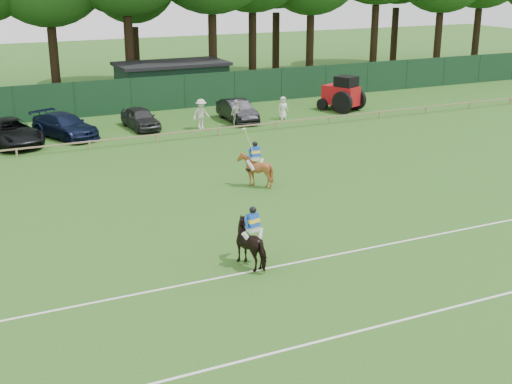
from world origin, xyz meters
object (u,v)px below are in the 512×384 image
sedan_navy (65,126)px  hatch_grey (140,118)px  horse_chestnut (255,170)px  utility_shed (172,82)px  suv_black (10,132)px  horse_dark (253,244)px  tractor (343,94)px  estate_black (237,111)px  spectator_right (283,108)px  spectator_left (201,114)px  spectator_mid (236,113)px

sedan_navy → hatch_grey: (4.86, 0.44, -0.04)m
horse_chestnut → utility_shed: size_ratio=0.19×
suv_black → sedan_navy: bearing=-7.0°
horse_chestnut → suv_black: 16.43m
horse_dark → tractor: 27.88m
estate_black → tractor: size_ratio=1.24×
horse_dark → utility_shed: size_ratio=0.22×
suv_black → utility_shed: utility_shed is taller
horse_dark → utility_shed: (7.26, 30.50, 0.74)m
horse_chestnut → utility_shed: (3.34, 22.29, 0.73)m
suv_black → hatch_grey: size_ratio=1.35×
horse_dark → suv_black: size_ratio=0.35×
suv_black → sedan_navy: size_ratio=1.08×
sedan_navy → spectator_right: size_ratio=3.22×
suv_black → utility_shed: 15.77m
horse_chestnut → spectator_left: (2.01, 12.51, 0.16)m
horse_chestnut → suv_black: horse_chestnut is taller
sedan_navy → tractor: 19.78m
hatch_grey → spectator_right: size_ratio=2.58×
spectator_right → utility_shed: size_ratio=0.19×
horse_chestnut → hatch_grey: size_ratio=0.40×
utility_shed → tractor: bearing=-40.7°
hatch_grey → sedan_navy: bearing=-179.1°
horse_chestnut → sedan_navy: horse_chestnut is taller
estate_black → spectator_right: (3.08, -0.77, 0.06)m
horse_dark → sedan_navy: 22.14m
horse_dark → horse_chestnut: (3.92, 8.22, 0.01)m
horse_dark → suv_black: bearing=-88.9°
utility_shed → spectator_mid: bearing=-84.7°
hatch_grey → estate_black: (6.58, -0.59, 0.04)m
horse_chestnut → spectator_mid: size_ratio=0.92×
spectator_right → tractor: tractor is taller
estate_black → utility_shed: (-1.72, 8.64, 0.82)m
horse_chestnut → estate_black: size_ratio=0.37×
hatch_grey → tractor: 14.93m
horse_dark → estate_black: 23.63m
spectator_mid → horse_dark: bearing=-146.7°
estate_black → tractor: (8.33, -0.01, 0.47)m
estate_black → spectator_mid: (-0.78, -1.52, 0.16)m
suv_black → tractor: size_ratio=1.53×
horse_dark → spectator_right: size_ratio=1.21×
horse_chestnut → tractor: size_ratio=0.46×
estate_black → tractor: 8.34m
sedan_navy → spectator_mid: size_ratio=2.85×
sedan_navy → utility_shed: 12.93m
hatch_grey → spectator_left: 3.94m
sedan_navy → spectator_left: (8.39, -1.28, 0.24)m
horse_chestnut → spectator_mid: 12.86m
horse_dark → estate_black: (8.98, 21.86, -0.07)m
sedan_navy → spectator_mid: bearing=-33.8°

